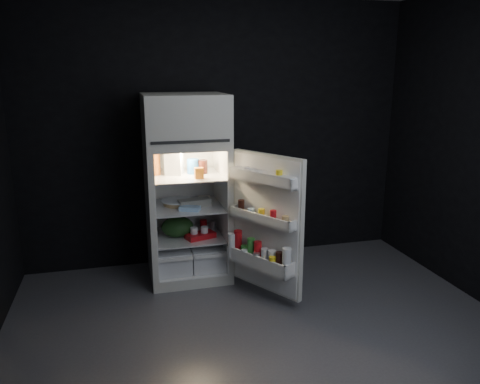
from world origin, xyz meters
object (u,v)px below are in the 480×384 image
object	(u,v)px
milk_jug	(174,162)
egg_carton	(194,203)
refrigerator	(186,181)
yogurt_tray	(200,235)
fridge_door	(264,227)

from	to	relation	value
milk_jug	egg_carton	xyz separation A→B (m)	(0.17, -0.11, -0.38)
refrigerator	yogurt_tray	world-z (taller)	refrigerator
refrigerator	fridge_door	size ratio (longest dim) A/B	1.46
milk_jug	yogurt_tray	world-z (taller)	milk_jug
refrigerator	milk_jug	distance (m)	0.22
fridge_door	egg_carton	world-z (taller)	fridge_door
refrigerator	egg_carton	bearing A→B (deg)	-55.96
refrigerator	fridge_door	world-z (taller)	refrigerator
refrigerator	yogurt_tray	bearing A→B (deg)	-58.07
refrigerator	egg_carton	size ratio (longest dim) A/B	5.81
fridge_door	egg_carton	size ratio (longest dim) A/B	3.98
milk_jug	yogurt_tray	distance (m)	0.75
egg_carton	refrigerator	bearing A→B (deg)	114.96
egg_carton	milk_jug	bearing A→B (deg)	137.13
milk_jug	egg_carton	bearing A→B (deg)	-14.50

